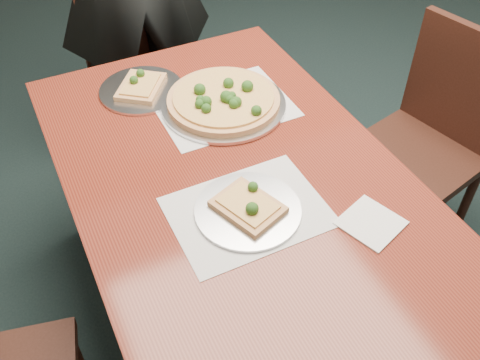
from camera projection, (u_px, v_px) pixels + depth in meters
name	position (u px, v px, depth m)	size (l,w,h in m)	color
ground	(307.00, 237.00, 2.30)	(8.00, 8.00, 0.00)	black
dining_table	(240.00, 203.00, 1.55)	(0.90, 1.50, 0.75)	#571A11
chair_far	(140.00, 62.00, 2.36)	(0.43, 0.43, 0.91)	black
chair_right	(431.00, 135.00, 1.99)	(0.50, 0.50, 0.91)	black
placemat_main	(224.00, 106.00, 1.73)	(0.42, 0.32, 0.00)	white
placemat_near	(248.00, 211.00, 1.40)	(0.40, 0.30, 0.00)	white
pizza_pan	(224.00, 101.00, 1.71)	(0.40, 0.40, 0.07)	silver
slice_plate_near	(248.00, 208.00, 1.39)	(0.28, 0.28, 0.06)	silver
slice_plate_far	(141.00, 88.00, 1.78)	(0.28, 0.28, 0.06)	silver
napkin	(371.00, 223.00, 1.37)	(0.14, 0.14, 0.01)	white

